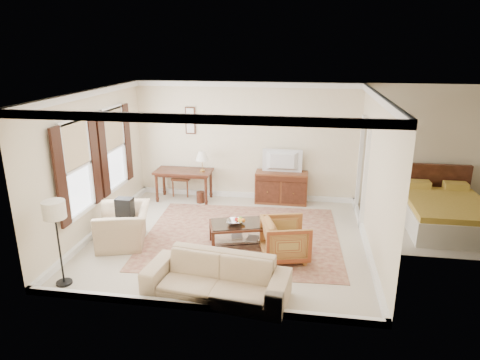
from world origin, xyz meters
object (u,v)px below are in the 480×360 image
(tv, at_px, (282,154))
(sofa, at_px, (216,272))
(coffee_table, at_px, (240,228))
(sideboard, at_px, (281,187))
(striped_armchair, at_px, (285,238))
(writing_desk, at_px, (184,175))
(club_armchair, at_px, (123,220))

(tv, xyz_separation_m, sofa, (-0.71, -4.29, -0.80))
(tv, bearing_deg, coffee_table, 75.89)
(sideboard, height_order, sofa, sofa)
(sideboard, height_order, tv, tv)
(tv, height_order, coffee_table, tv)
(coffee_table, xyz_separation_m, striped_armchair, (0.89, -0.37, 0.04))
(writing_desk, relative_size, sideboard, 1.11)
(striped_armchair, height_order, club_armchair, club_armchair)
(tv, height_order, sofa, tv)
(club_armchair, relative_size, sofa, 0.51)
(sideboard, height_order, striped_armchair, striped_armchair)
(sideboard, distance_m, tv, 0.84)
(writing_desk, distance_m, coffee_table, 2.96)
(sideboard, bearing_deg, writing_desk, -175.79)
(sideboard, relative_size, tv, 1.38)
(coffee_table, xyz_separation_m, sofa, (-0.08, -1.78, 0.06))
(tv, distance_m, coffee_table, 2.72)
(coffee_table, height_order, sofa, sofa)
(coffee_table, xyz_separation_m, club_armchair, (-2.25, -0.23, 0.12))
(coffee_table, bearing_deg, writing_desk, 127.22)
(coffee_table, bearing_deg, striped_armchair, -22.51)
(sideboard, height_order, coffee_table, sideboard)
(writing_desk, distance_m, club_armchair, 2.62)
(sideboard, relative_size, coffee_table, 0.99)
(sofa, bearing_deg, tv, 87.94)
(striped_armchair, bearing_deg, club_armchair, 72.95)
(sideboard, xyz_separation_m, coffee_table, (-0.63, -2.52, -0.02))
(coffee_table, distance_m, striped_armchair, 0.97)
(writing_desk, height_order, club_armchair, club_armchair)
(writing_desk, height_order, coffee_table, writing_desk)
(striped_armchair, distance_m, club_armchair, 3.15)
(coffee_table, relative_size, sofa, 0.58)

